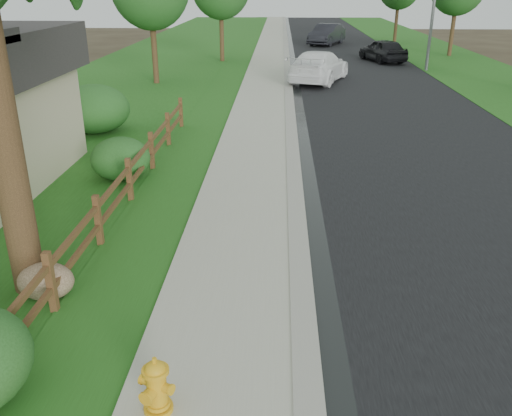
{
  "coord_description": "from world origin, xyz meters",
  "views": [
    {
      "loc": [
        -0.03,
        -4.48,
        4.96
      ],
      "look_at": [
        -0.44,
        4.88,
        1.03
      ],
      "focal_mm": 38.0,
      "sensor_mm": 36.0,
      "label": 1
    }
  ],
  "objects_px": {
    "white_suv": "(319,66)",
    "dark_car_mid": "(383,50)",
    "fire_hydrant": "(156,387)",
    "ranch_fence": "(115,196)"
  },
  "relations": [
    {
      "from": "fire_hydrant",
      "to": "white_suv",
      "type": "height_order",
      "value": "white_suv"
    },
    {
      "from": "white_suv",
      "to": "dark_car_mid",
      "type": "bearing_deg",
      "value": -101.62
    },
    {
      "from": "fire_hydrant",
      "to": "white_suv",
      "type": "relative_size",
      "value": 0.14
    },
    {
      "from": "ranch_fence",
      "to": "dark_car_mid",
      "type": "xyz_separation_m",
      "value": [
        10.33,
        26.42,
        0.14
      ]
    },
    {
      "from": "ranch_fence",
      "to": "white_suv",
      "type": "relative_size",
      "value": 3.08
    },
    {
      "from": "fire_hydrant",
      "to": "dark_car_mid",
      "type": "xyz_separation_m",
      "value": [
        8.18,
        32.19,
        0.3
      ]
    },
    {
      "from": "white_suv",
      "to": "dark_car_mid",
      "type": "xyz_separation_m",
      "value": [
        4.73,
        8.02,
        -0.06
      ]
    },
    {
      "from": "ranch_fence",
      "to": "fire_hydrant",
      "type": "relative_size",
      "value": 21.68
    },
    {
      "from": "ranch_fence",
      "to": "fire_hydrant",
      "type": "xyz_separation_m",
      "value": [
        2.15,
        -5.78,
        -0.16
      ]
    },
    {
      "from": "ranch_fence",
      "to": "dark_car_mid",
      "type": "distance_m",
      "value": 28.37
    }
  ]
}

